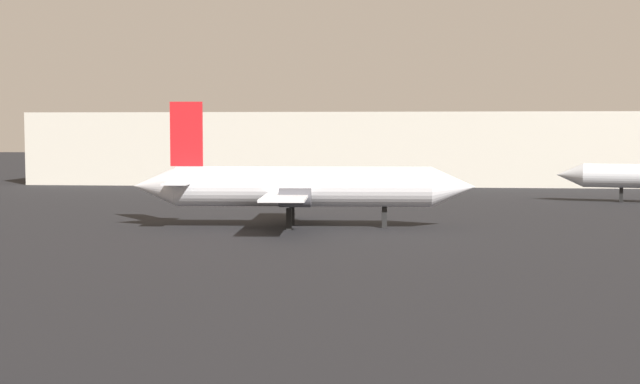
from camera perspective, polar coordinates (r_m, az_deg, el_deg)
The scene contains 2 objects.
airplane_distant at distance 71.80m, azimuth -1.29°, elevation 0.37°, with size 28.47×18.70×10.41m.
terminal_building at distance 133.67m, azimuth 2.56°, elevation 2.90°, with size 97.61×20.05×10.70m, color beige.
Camera 1 is at (1.54, -11.98, 8.02)m, focal length 48.78 mm.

